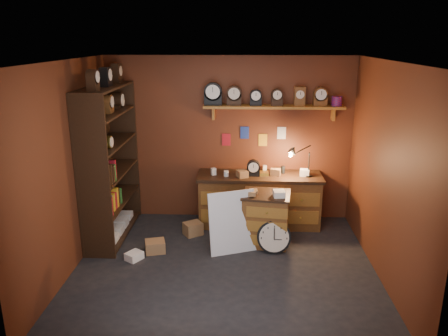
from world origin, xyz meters
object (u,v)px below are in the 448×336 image
workbench (259,197)px  big_round_clock (274,237)px  low_cabinet (266,216)px  shelving_unit (107,157)px

workbench → big_round_clock: (0.18, -0.99, -0.24)m
low_cabinet → big_round_clock: low_cabinet is taller
shelving_unit → low_cabinet: 2.52m
shelving_unit → workbench: shelving_unit is taller
workbench → low_cabinet: (0.07, -0.70, -0.05)m
shelving_unit → big_round_clock: shelving_unit is taller
workbench → low_cabinet: bearing=-84.1°
low_cabinet → big_round_clock: bearing=-62.4°
workbench → low_cabinet: size_ratio=2.28×
workbench → big_round_clock: bearing=-79.7°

